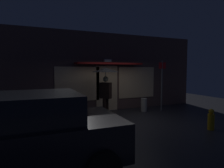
{
  "coord_description": "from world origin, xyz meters",
  "views": [
    {
      "loc": [
        -3.41,
        -6.5,
        1.98
      ],
      "look_at": [
        -0.29,
        0.86,
        1.41
      ],
      "focal_mm": 30.56,
      "sensor_mm": 36.0,
      "label": 1
    }
  ],
  "objects": [
    {
      "name": "fire_hydrant",
      "position": [
        2.07,
        -2.04,
        0.33
      ],
      "size": [
        0.22,
        0.22,
        0.71
      ],
      "color": "gold",
      "rests_on": "ground"
    },
    {
      "name": "building_facade",
      "position": [
        0.0,
        2.34,
        1.88
      ],
      "size": [
        10.22,
        1.0,
        3.79
      ],
      "color": "brown",
      "rests_on": "ground"
    },
    {
      "name": "parked_car",
      "position": [
        -3.64,
        -2.64,
        0.79
      ],
      "size": [
        3.9,
        2.06,
        1.55
      ],
      "rotation": [
        0.0,
        0.0,
        -0.01
      ],
      "color": "black",
      "rests_on": "ground"
    },
    {
      "name": "ground_plane",
      "position": [
        0.0,
        0.0,
        0.0
      ],
      "size": [
        18.0,
        18.0,
        0.0
      ],
      "primitive_type": "plane",
      "color": "#26262B"
    },
    {
      "name": "sidewalk_bollard",
      "position": [
        1.56,
        1.27,
        0.32
      ],
      "size": [
        0.29,
        0.29,
        0.64
      ],
      "primitive_type": "cylinder",
      "color": "#9E998E",
      "rests_on": "ground"
    },
    {
      "name": "person_with_umbrella",
      "position": [
        -0.58,
        0.86,
        1.65
      ],
      "size": [
        1.14,
        1.14,
        2.09
      ],
      "rotation": [
        0.0,
        0.0,
        2.25
      ],
      "color": "black",
      "rests_on": "ground"
    },
    {
      "name": "street_sign_post",
      "position": [
        2.47,
        1.11,
        1.4
      ],
      "size": [
        0.4,
        0.07,
        2.46
      ],
      "color": "#595B60",
      "rests_on": "ground"
    },
    {
      "name": "sidewalk_bollard_2",
      "position": [
        -2.86,
        1.06,
        0.29
      ],
      "size": [
        0.29,
        0.29,
        0.58
      ],
      "primitive_type": "cylinder",
      "color": "#B2A899",
      "rests_on": "ground"
    }
  ]
}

